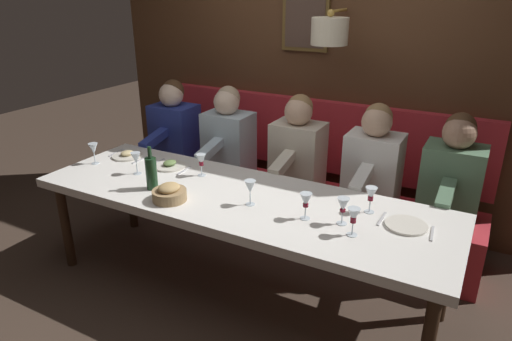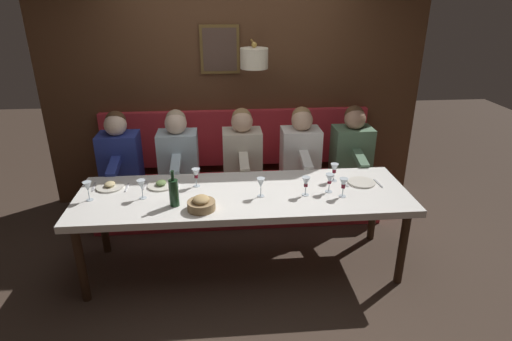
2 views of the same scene
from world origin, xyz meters
name	(u,v)px [view 1 (image 1 of 2)]	position (x,y,z in m)	size (l,w,h in m)	color
ground_plane	(239,289)	(0.00, 0.00, 0.00)	(12.00, 12.00, 0.00)	#423328
dining_table	(238,204)	(0.00, 0.00, 0.68)	(0.90, 2.81, 0.74)	white
banquette_bench	(291,211)	(0.89, 0.00, 0.23)	(0.52, 3.01, 0.45)	red
back_wall_panel	(323,67)	(1.46, 0.00, 1.36)	(0.59, 4.21, 2.90)	#51331E
diner_nearest	(453,173)	(0.88, -1.21, 0.82)	(0.60, 0.40, 0.79)	#567A5B
diner_near	(373,160)	(0.88, -0.65, 0.82)	(0.60, 0.40, 0.79)	white
diner_middle	(298,147)	(0.88, -0.04, 0.82)	(0.60, 0.40, 0.79)	beige
diner_far	(228,135)	(0.88, 0.62, 0.82)	(0.60, 0.40, 0.79)	silver
diner_farthest	(174,126)	(0.88, 1.20, 0.82)	(0.60, 0.40, 0.79)	#283893
place_setting_0	(406,225)	(0.10, -1.06, 0.75)	(0.24, 0.31, 0.01)	silver
place_setting_1	(127,155)	(0.20, 1.15, 0.75)	(0.24, 0.32, 0.05)	silver
place_setting_2	(170,165)	(0.19, 0.71, 0.75)	(0.24, 0.31, 0.05)	silver
wine_glass_0	(306,201)	(-0.09, -0.52, 0.86)	(0.07, 0.07, 0.16)	silver
wine_glass_1	(94,149)	(-0.03, 1.26, 0.86)	(0.07, 0.07, 0.16)	silver
wine_glass_2	(343,206)	(-0.04, -0.73, 0.86)	(0.07, 0.07, 0.16)	silver
wine_glass_3	(371,195)	(0.18, -0.83, 0.86)	(0.07, 0.07, 0.16)	silver
wine_glass_4	(250,188)	(-0.08, -0.14, 0.86)	(0.07, 0.07, 0.16)	silver
wine_glass_5	(201,161)	(0.17, 0.40, 0.86)	(0.07, 0.07, 0.16)	silver
wine_glass_6	(354,216)	(-0.14, -0.82, 0.86)	(0.07, 0.07, 0.16)	silver
wine_glass_7	(136,159)	(-0.03, 0.83, 0.86)	(0.07, 0.07, 0.16)	silver
wine_bottle	(151,173)	(-0.18, 0.56, 0.86)	(0.08, 0.08, 0.30)	#19381E
bread_bowl	(169,193)	(-0.27, 0.34, 0.79)	(0.22, 0.22, 0.12)	#9E7F56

